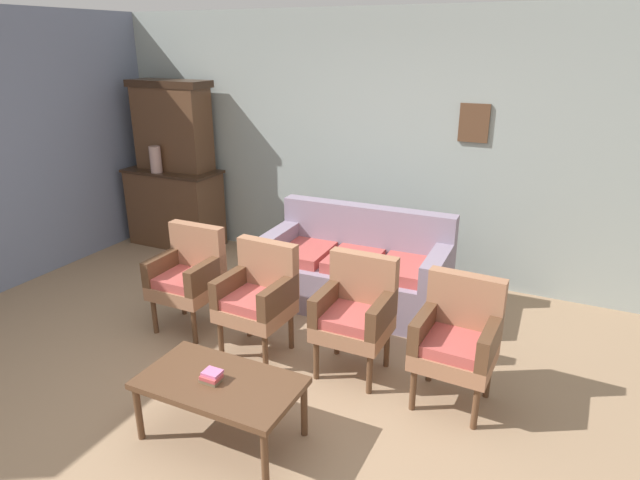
# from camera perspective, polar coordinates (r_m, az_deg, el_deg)

# --- Properties ---
(ground_plane) EXTENTS (7.68, 7.68, 0.00)m
(ground_plane) POSITION_cam_1_polar(r_m,az_deg,el_deg) (4.04, -7.02, -16.04)
(ground_plane) COLOR #997A5B
(wall_back_with_decor) EXTENTS (6.40, 0.09, 2.70)m
(wall_back_with_decor) POSITION_cam_1_polar(r_m,az_deg,el_deg) (5.73, 6.76, 9.77)
(wall_back_with_decor) COLOR #939E99
(wall_back_with_decor) RESTS_ON ground
(side_cabinet) EXTENTS (1.16, 0.55, 0.93)m
(side_cabinet) POSITION_cam_1_polar(r_m,az_deg,el_deg) (6.86, -14.96, 3.35)
(side_cabinet) COLOR brown
(side_cabinet) RESTS_ON ground
(cabinet_upper_hutch) EXTENTS (0.99, 0.38, 1.03)m
(cabinet_upper_hutch) POSITION_cam_1_polar(r_m,az_deg,el_deg) (6.71, -15.29, 11.60)
(cabinet_upper_hutch) COLOR brown
(cabinet_upper_hutch) RESTS_ON side_cabinet
(vase_on_cabinet) EXTENTS (0.13, 0.13, 0.31)m
(vase_on_cabinet) POSITION_cam_1_polar(r_m,az_deg,el_deg) (6.64, -16.92, 8.12)
(vase_on_cabinet) COLOR tan
(vase_on_cabinet) RESTS_ON side_cabinet
(floral_couch) EXTENTS (1.73, 0.85, 0.90)m
(floral_couch) POSITION_cam_1_polar(r_m,az_deg,el_deg) (5.14, 3.82, -3.33)
(floral_couch) COLOR gray
(floral_couch) RESTS_ON ground
(armchair_near_couch_end) EXTENTS (0.52, 0.49, 0.90)m
(armchair_near_couch_end) POSITION_cam_1_polar(r_m,az_deg,el_deg) (4.79, -13.67, -3.48)
(armchair_near_couch_end) COLOR #9E6B4C
(armchair_near_couch_end) RESTS_ON ground
(armchair_near_cabinet) EXTENTS (0.54, 0.51, 0.90)m
(armchair_near_cabinet) POSITION_cam_1_polar(r_m,az_deg,el_deg) (4.32, -6.52, -5.70)
(armchair_near_cabinet) COLOR #9E6B4C
(armchair_near_cabinet) RESTS_ON ground
(armchair_by_doorway) EXTENTS (0.52, 0.49, 0.90)m
(armchair_by_doorway) POSITION_cam_1_polar(r_m,az_deg,el_deg) (4.05, 3.77, -7.45)
(armchair_by_doorway) COLOR #9E6B4C
(armchair_by_doorway) RESTS_ON ground
(armchair_row_middle) EXTENTS (0.54, 0.51, 0.90)m
(armchair_row_middle) POSITION_cam_1_polar(r_m,az_deg,el_deg) (3.83, 14.25, -9.85)
(armchair_row_middle) COLOR #9E6B4C
(armchair_row_middle) RESTS_ON ground
(coffee_table) EXTENTS (1.00, 0.56, 0.42)m
(coffee_table) POSITION_cam_1_polar(r_m,az_deg,el_deg) (3.52, -10.50, -14.92)
(coffee_table) COLOR brown
(coffee_table) RESTS_ON ground
(book_stack_on_table) EXTENTS (0.12, 0.11, 0.06)m
(book_stack_on_table) POSITION_cam_1_polar(r_m,az_deg,el_deg) (3.47, -11.37, -13.93)
(book_stack_on_table) COLOR #776649
(book_stack_on_table) RESTS_ON coffee_table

